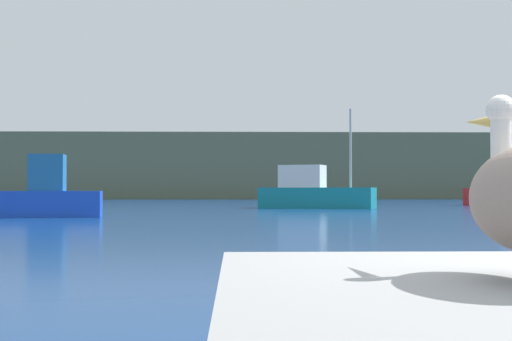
{
  "coord_description": "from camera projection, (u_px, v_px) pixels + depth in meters",
  "views": [
    {
      "loc": [
        -1.87,
        -3.79,
        1.0
      ],
      "look_at": [
        -1.46,
        11.22,
        1.38
      ],
      "focal_mm": 51.66,
      "sensor_mm": 36.0,
      "label": 1
    }
  ],
  "objects": [
    {
      "name": "fishing_boat_red",
      "position": [
        508.0,
        191.0,
        45.32
      ],
      "size": [
        4.89,
        1.54,
        4.4
      ],
      "rotation": [
        0.0,
        0.0,
        -0.06
      ],
      "color": "red",
      "rests_on": "ground"
    },
    {
      "name": "fishing_boat_blue",
      "position": [
        39.0,
        196.0,
        26.37
      ],
      "size": [
        4.69,
        1.9,
        5.42
      ],
      "rotation": [
        0.0,
        0.0,
        3.25
      ],
      "color": "blue",
      "rests_on": "ground"
    },
    {
      "name": "fishing_boat_teal",
      "position": [
        313.0,
        192.0,
        38.86
      ],
      "size": [
        6.24,
        3.71,
        5.19
      ],
      "rotation": [
        0.0,
        0.0,
        -0.36
      ],
      "color": "teal",
      "rests_on": "ground"
    },
    {
      "name": "hillside_backdrop",
      "position": [
        253.0,
        167.0,
        79.95
      ],
      "size": [
        140.0,
        12.84,
        6.75
      ],
      "primitive_type": "cube",
      "color": "#5B664C",
      "rests_on": "ground"
    }
  ]
}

